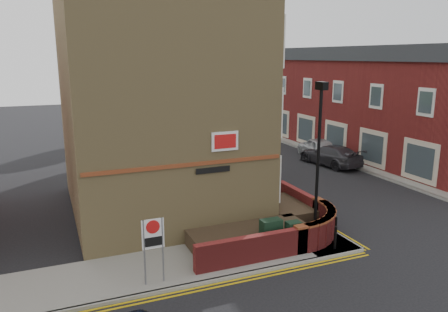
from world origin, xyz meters
TOP-DOWN VIEW (x-y plane):
  - ground at (0.00, 0.00)m, footprint 120.00×120.00m
  - pavement_corner at (-3.50, 1.50)m, footprint 13.00×3.00m
  - pavement_main at (2.00, 16.00)m, footprint 2.00×32.00m
  - pavement_far at (13.00, 13.00)m, footprint 4.00×40.00m
  - kerb_side at (-3.50, 0.00)m, footprint 13.00×0.15m
  - kerb_main_near at (3.00, 16.00)m, footprint 0.15×32.00m
  - kerb_main_far at (11.00, 13.00)m, footprint 0.15×40.00m
  - yellow_lines_side at (-3.50, -0.25)m, footprint 13.00×0.28m
  - yellow_lines_main at (3.25, 16.00)m, footprint 0.28×32.00m
  - corner_building at (-2.84, 8.00)m, footprint 8.95×10.40m
  - garden_wall at (0.00, 2.50)m, footprint 6.80×6.00m
  - lamppost at (1.60, 1.20)m, footprint 0.25×0.50m
  - utility_cabinet_large at (-0.30, 1.30)m, footprint 0.80×0.45m
  - utility_cabinet_small at (0.50, 1.00)m, footprint 0.55×0.40m
  - bollard_near at (2.00, 0.40)m, footprint 0.11×0.11m
  - bollard_far at (2.60, 1.20)m, footprint 0.11×0.11m
  - zone_sign at (-5.00, 0.50)m, footprint 0.72×0.07m
  - far_terrace at (14.50, 17.00)m, footprint 5.40×30.40m
  - far_terrace_cream at (14.50, 38.00)m, footprint 5.40×12.40m
  - tree_near at (2.00, 14.05)m, footprint 3.64×3.65m
  - tree_mid at (2.00, 22.05)m, footprint 4.03×4.03m
  - tree_far at (2.00, 30.05)m, footprint 3.81×3.81m
  - traffic_light_assembly at (2.40, 25.00)m, footprint 0.20×0.16m
  - silver_car_near at (3.85, 11.01)m, footprint 1.54×4.06m
  - red_car_main at (3.60, 20.47)m, footprint 3.37×5.23m
  - grey_car_far at (10.03, 11.85)m, footprint 2.69×5.10m
  - silver_car_far at (10.47, 14.00)m, footprint 2.70×4.78m

SIDE VIEW (x-z plane):
  - ground at x=0.00m, z-range 0.00..0.00m
  - garden_wall at x=0.00m, z-range -0.60..0.60m
  - yellow_lines_side at x=-3.50m, z-range 0.00..0.01m
  - yellow_lines_main at x=3.25m, z-range 0.00..0.01m
  - pavement_corner at x=-3.50m, z-range 0.00..0.12m
  - pavement_main at x=2.00m, z-range 0.00..0.12m
  - pavement_far at x=13.00m, z-range 0.00..0.12m
  - kerb_side at x=-3.50m, z-range 0.00..0.12m
  - kerb_main_near at x=3.00m, z-range 0.00..0.12m
  - kerb_main_far at x=11.00m, z-range 0.00..0.12m
  - bollard_near at x=2.00m, z-range 0.12..1.02m
  - bollard_far at x=2.60m, z-range 0.12..1.02m
  - silver_car_near at x=3.85m, z-range 0.00..1.32m
  - utility_cabinet_small at x=0.50m, z-range 0.12..1.22m
  - red_car_main at x=3.60m, z-range 0.00..1.34m
  - grey_car_far at x=10.03m, z-range 0.00..1.41m
  - utility_cabinet_large at x=-0.30m, z-range 0.12..1.32m
  - silver_car_far at x=10.47m, z-range 0.00..1.54m
  - zone_sign at x=-5.00m, z-range 0.54..2.74m
  - traffic_light_assembly at x=2.40m, z-range 0.68..4.88m
  - lamppost at x=1.60m, z-range 0.19..6.49m
  - far_terrace at x=14.50m, z-range 0.04..8.04m
  - far_terrace_cream at x=14.50m, z-range 0.05..8.05m
  - tree_near at x=2.00m, z-range 1.35..8.05m
  - tree_far at x=2.00m, z-range 1.41..8.42m
  - tree_mid at x=2.00m, z-range 1.49..8.91m
  - corner_building at x=-2.84m, z-range -0.57..13.03m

